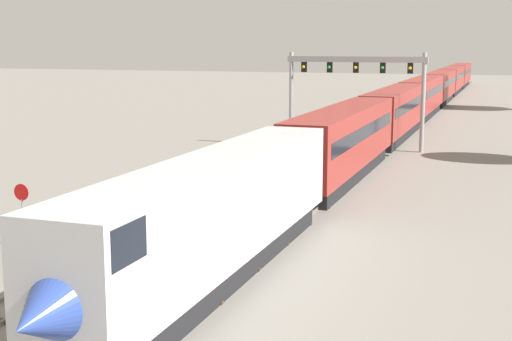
# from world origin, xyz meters

# --- Properties ---
(ground_plane) EXTENTS (400.00, 400.00, 0.00)m
(ground_plane) POSITION_xyz_m (0.00, 0.00, 0.00)
(ground_plane) COLOR gray
(track_main) EXTENTS (2.60, 200.00, 0.16)m
(track_main) POSITION_xyz_m (2.00, 60.00, 0.07)
(track_main) COLOR slate
(track_main) RESTS_ON ground
(track_near) EXTENTS (2.60, 160.00, 0.16)m
(track_near) POSITION_xyz_m (-3.50, 40.00, 0.07)
(track_near) COLOR slate
(track_near) RESTS_ON ground
(passenger_train) EXTENTS (3.04, 156.32, 4.80)m
(passenger_train) POSITION_xyz_m (2.00, 72.02, 2.61)
(passenger_train) COLOR silver
(passenger_train) RESTS_ON ground
(signal_gantry) EXTENTS (12.10, 0.49, 8.33)m
(signal_gantry) POSITION_xyz_m (-0.25, 41.14, 6.11)
(signal_gantry) COLOR #999BA0
(signal_gantry) RESTS_ON ground
(stop_sign) EXTENTS (0.76, 0.08, 2.88)m
(stop_sign) POSITION_xyz_m (-8.00, 5.89, 1.87)
(stop_sign) COLOR gray
(stop_sign) RESTS_ON ground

